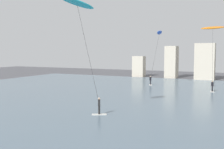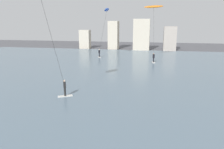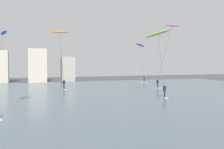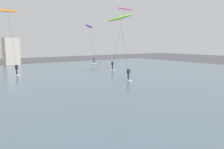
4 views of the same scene
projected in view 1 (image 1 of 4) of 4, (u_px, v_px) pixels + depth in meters
water_bay at (197, 101)px, 33.35m from camera, size 84.00×52.00×0.10m
far_shore_buildings at (196, 64)px, 59.45m from camera, size 25.43×4.39×7.89m
kitesurfer_cyan at (79, 11)px, 23.89m from camera, size 3.05×4.35×10.80m
kitesurfer_blue at (158, 39)px, 47.00m from camera, size 3.03×2.90×9.71m
kitesurfer_orange at (213, 32)px, 41.47m from camera, size 3.90×4.00×10.10m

